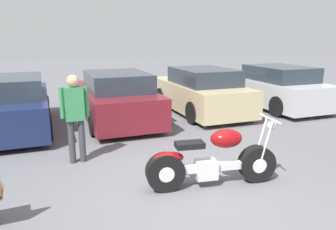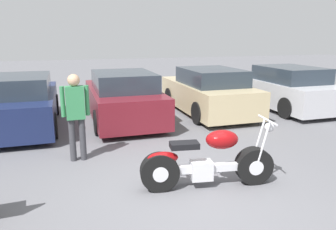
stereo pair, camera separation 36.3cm
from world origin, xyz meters
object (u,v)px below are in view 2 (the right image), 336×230
object	(u,v)px
parked_car_navy	(19,104)
parked_car_maroon	(123,98)
parked_car_silver	(285,89)
parked_car_champagne	(208,92)
motorcycle	(207,162)
person_standing	(76,110)

from	to	relation	value
parked_car_navy	parked_car_maroon	size ratio (longest dim) A/B	1.00
parked_car_navy	parked_car_silver	world-z (taller)	same
parked_car_champagne	motorcycle	bearing A→B (deg)	-114.39
motorcycle	parked_car_navy	world-z (taller)	parked_car_navy
parked_car_maroon	person_standing	world-z (taller)	person_standing
person_standing	motorcycle	bearing A→B (deg)	-43.49
parked_car_champagne	parked_car_silver	distance (m)	2.69
parked_car_navy	parked_car_champagne	size ratio (longest dim) A/B	1.00
parked_car_maroon	person_standing	distance (m)	3.13
parked_car_maroon	parked_car_champagne	xyz separation A→B (m)	(2.69, 0.17, 0.00)
parked_car_silver	person_standing	bearing A→B (deg)	-157.51
motorcycle	parked_car_navy	bearing A→B (deg)	125.00
parked_car_navy	parked_car_silver	size ratio (longest dim) A/B	1.00
parked_car_maroon	parked_car_navy	bearing A→B (deg)	-179.90
motorcycle	person_standing	xyz separation A→B (m)	(-1.89, 1.80, 0.57)
parked_car_maroon	motorcycle	bearing A→B (deg)	-83.44
parked_car_maroon	parked_car_silver	distance (m)	5.37
motorcycle	parked_car_maroon	bearing A→B (deg)	96.56
parked_car_maroon	parked_car_silver	size ratio (longest dim) A/B	1.00
parked_car_maroon	parked_car_champagne	bearing A→B (deg)	3.52
motorcycle	person_standing	bearing A→B (deg)	136.51
parked_car_maroon	parked_car_silver	world-z (taller)	same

